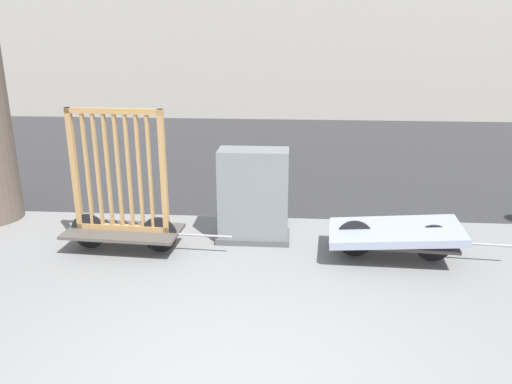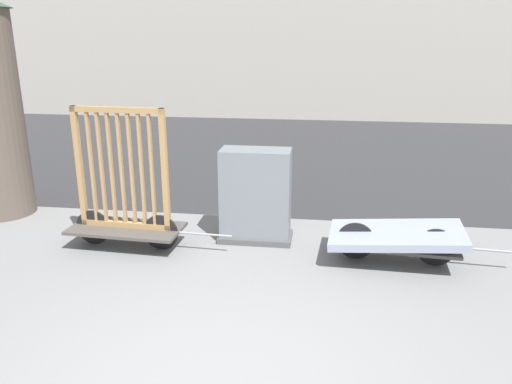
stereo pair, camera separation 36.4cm
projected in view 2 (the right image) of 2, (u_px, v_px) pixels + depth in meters
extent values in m
cube|color=#2D2D30|center=(290.00, 151.00, 12.22)|extent=(56.00, 9.48, 0.01)
cube|color=#4C4742|center=(126.00, 228.00, 6.61)|extent=(1.52, 0.76, 0.04)
cylinder|color=black|center=(161.00, 232.00, 6.53)|extent=(0.47, 0.06, 0.47)
cylinder|color=black|center=(93.00, 227.00, 6.71)|extent=(0.47, 0.06, 0.47)
cylinder|color=gray|center=(205.00, 234.00, 6.41)|extent=(0.70, 0.07, 0.03)
cube|color=#A87F4C|center=(126.00, 224.00, 6.59)|extent=(1.24, 0.14, 0.07)
cube|color=#A87F4C|center=(116.00, 110.00, 6.14)|extent=(1.24, 0.14, 0.07)
cube|color=#A87F4C|center=(80.00, 167.00, 6.48)|extent=(0.07, 0.07, 1.58)
cube|color=#A87F4C|center=(165.00, 171.00, 6.26)|extent=(0.07, 0.07, 1.58)
cube|color=#A87F4C|center=(92.00, 168.00, 6.44)|extent=(0.04, 0.05, 1.51)
cube|color=#A87F4C|center=(102.00, 168.00, 6.42)|extent=(0.04, 0.05, 1.51)
cube|color=#A87F4C|center=(111.00, 169.00, 6.39)|extent=(0.04, 0.05, 1.51)
cube|color=#A87F4C|center=(121.00, 169.00, 6.37)|extent=(0.04, 0.05, 1.51)
cube|color=#A87F4C|center=(132.00, 170.00, 6.34)|extent=(0.04, 0.05, 1.51)
cube|color=#A87F4C|center=(142.00, 170.00, 6.32)|extent=(0.04, 0.05, 1.51)
cube|color=#A87F4C|center=(152.00, 171.00, 6.29)|extent=(0.04, 0.05, 1.51)
cube|color=#4C4742|center=(395.00, 243.00, 6.16)|extent=(1.53, 0.79, 0.04)
cylinder|color=black|center=(436.00, 247.00, 6.07)|extent=(0.47, 0.07, 0.47)
cylinder|color=black|center=(355.00, 241.00, 6.26)|extent=(0.47, 0.07, 0.47)
cylinder|color=gray|center=(490.00, 250.00, 5.94)|extent=(0.70, 0.08, 0.03)
cube|color=#8C93A8|center=(396.00, 235.00, 6.13)|extent=(1.67, 1.01, 0.24)
cube|color=#4C4C4C|center=(256.00, 236.00, 6.90)|extent=(0.99, 0.51, 0.08)
cube|color=slate|center=(256.00, 196.00, 6.73)|extent=(0.93, 0.45, 1.27)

